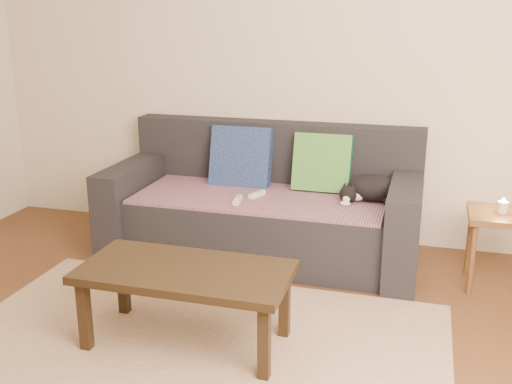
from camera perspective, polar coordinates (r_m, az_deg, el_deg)
ground at (r=2.94m, az=-7.77°, el=-16.89°), size 4.50×4.50×0.00m
back_wall at (r=4.36m, az=2.33°, el=12.49°), size 4.50×0.04×2.60m
sofa at (r=4.15m, az=0.76°, el=-1.72°), size 2.10×0.94×0.87m
throw_blanket at (r=4.02m, az=0.42°, el=-0.48°), size 1.66×0.74×0.02m
cushion_navy at (r=4.27m, az=-1.42°, el=3.31°), size 0.43×0.22×0.45m
cushion_green at (r=4.14m, az=6.33°, el=2.77°), size 0.39×0.20×0.41m
cat at (r=3.96m, az=10.82°, el=0.33°), size 0.40×0.30×0.17m
wii_remote_a at (r=3.87m, az=-1.75°, el=-0.79°), size 0.05×0.15×0.03m
wii_remote_b at (r=3.99m, az=0.10°, el=-0.24°), size 0.08×0.15×0.03m
side_table at (r=3.88m, az=22.25°, el=-3.03°), size 0.38×0.38×0.48m
candle at (r=3.84m, az=22.44°, el=-1.33°), size 0.06×0.06×0.09m
rug at (r=3.05m, az=-6.61°, el=-15.34°), size 2.50×1.80×0.01m
coffee_table at (r=3.00m, az=-6.73°, el=-8.12°), size 1.04×0.52×0.42m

